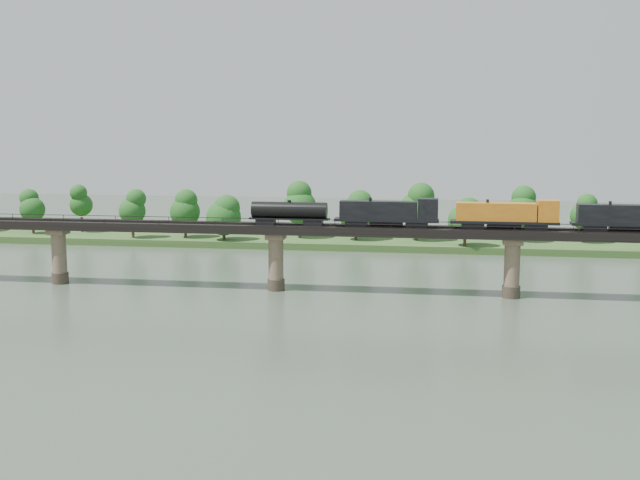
# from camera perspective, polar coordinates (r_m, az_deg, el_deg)

# --- Properties ---
(ground) EXTENTS (400.00, 400.00, 0.00)m
(ground) POSITION_cam_1_polar(r_m,az_deg,el_deg) (111.73, -6.28, -6.73)
(ground) COLOR #364435
(ground) RESTS_ON ground
(far_bank) EXTENTS (300.00, 24.00, 1.60)m
(far_bank) POSITION_cam_1_polar(r_m,az_deg,el_deg) (193.32, 0.17, 0.01)
(far_bank) COLOR #2D4F1F
(far_bank) RESTS_ON ground
(bridge) EXTENTS (236.00, 30.00, 11.50)m
(bridge) POSITION_cam_1_polar(r_m,az_deg,el_deg) (139.09, -3.15, -1.37)
(bridge) COLOR #473A2D
(bridge) RESTS_ON ground
(bridge_superstructure) EXTENTS (220.00, 4.90, 0.75)m
(bridge_superstructure) POSITION_cam_1_polar(r_m,az_deg,el_deg) (138.15, -3.18, 1.22)
(bridge_superstructure) COLOR black
(bridge_superstructure) RESTS_ON bridge
(far_treeline) EXTENTS (289.06, 17.54, 13.60)m
(far_treeline) POSITION_cam_1_polar(r_m,az_deg,el_deg) (189.30, -2.49, 2.27)
(far_treeline) COLOR #382619
(far_treeline) RESTS_ON far_bank
(freight_train) EXTENTS (71.19, 2.77, 4.90)m
(freight_train) POSITION_cam_1_polar(r_m,az_deg,el_deg) (135.10, 10.31, 1.80)
(freight_train) COLOR black
(freight_train) RESTS_ON bridge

